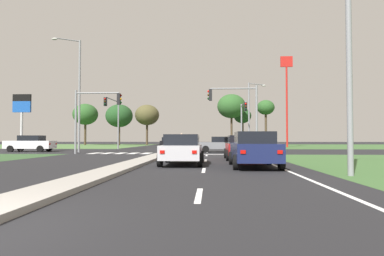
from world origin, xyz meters
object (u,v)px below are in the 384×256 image
treeline_near (85,114)px  pedestrian_at_median (182,139)px  car_white_sixth (30,143)px  car_black_near (168,142)px  traffic_signal_far_left (114,114)px  street_lamp_third (251,111)px  traffic_signal_near_left (93,110)px  treeline_fifth (242,116)px  traffic_signal_far_right (243,117)px  street_lamp_second (77,90)px  car_grey_second (221,144)px  treeline_second (119,116)px  car_navy_fifth (254,149)px  street_lamp_near (353,10)px  treeline_sixth (266,108)px  treeline_fourth (231,106)px  car_red_third (242,147)px  fastfood_pole_sign (287,82)px  treeline_third (147,115)px  fuel_price_totem (22,110)px  traffic_signal_near_right (239,107)px  car_silver_fourth (182,149)px

treeline_near → pedestrian_at_median: bearing=-45.2°
car_white_sixth → car_black_near: bearing=-33.9°
traffic_signal_far_left → street_lamp_third: bearing=10.2°
car_white_sixth → traffic_signal_near_left: 9.25m
treeline_fifth → traffic_signal_far_right: bearing=-95.4°
car_white_sixth → treeline_fifth: bearing=-32.9°
traffic_signal_far_left → pedestrian_at_median: 10.13m
street_lamp_third → traffic_signal_far_left: bearing=-169.8°
street_lamp_second → street_lamp_third: size_ratio=1.29×
car_grey_second → traffic_signal_far_left: 14.64m
street_lamp_third → treeline_second: bearing=135.4°
traffic_signal_far_right → street_lamp_third: street_lamp_third is taller
car_navy_fifth → street_lamp_near: bearing=-48.4°
car_white_sixth → street_lamp_third: bearing=-66.3°
car_white_sixth → street_lamp_third: (22.68, 9.96, 3.87)m
street_lamp_third → pedestrian_at_median: street_lamp_third is taller
treeline_sixth → traffic_signal_near_left: bearing=-117.5°
car_navy_fifth → treeline_fourth: (2.19, 49.68, 6.72)m
treeline_second → traffic_signal_far_right: bearing=-49.6°
traffic_signal_far_right → street_lamp_second: 18.43m
car_black_near → treeline_fifth: (12.91, 20.62, 5.16)m
car_red_third → treeline_sixth: (9.37, 47.59, 6.72)m
traffic_signal_far_right → treeline_near: size_ratio=0.66×
traffic_signal_far_right → traffic_signal_far_left: size_ratio=0.91×
pedestrian_at_median → fastfood_pole_sign: 18.71m
car_red_third → traffic_signal_far_right: (1.88, 18.24, 3.06)m
treeline_third → fastfood_pole_sign: bearing=-34.0°
pedestrian_at_median → treeline_fourth: treeline_fourth is taller
street_lamp_near → treeline_second: street_lamp_near is taller
car_white_sixth → treeline_sixth: (28.93, 36.47, 6.67)m
traffic_signal_near_left → traffic_signal_far_left: traffic_signal_far_left is taller
street_lamp_near → car_navy_fifth: bearing=131.6°
car_red_third → treeline_fifth: (4.78, 48.76, 5.16)m
car_grey_second → traffic_signal_near_left: size_ratio=0.83×
car_red_third → treeline_fifth: treeline_fifth is taller
fuel_price_totem → treeline_third: (5.81, 35.53, 1.95)m
car_grey_second → street_lamp_second: size_ratio=0.42×
traffic_signal_near_right → car_black_near: bearing=111.9°
car_silver_fourth → fuel_price_totem: size_ratio=0.78×
street_lamp_second → treeline_second: bearing=98.8°
fastfood_pole_sign → treeline_fourth: (-7.46, 13.75, -2.33)m
street_lamp_second → treeline_fifth: size_ratio=1.41×
street_lamp_third → treeline_sixth: 27.37m
fastfood_pole_sign → treeline_third: 29.75m
car_red_third → street_lamp_near: bearing=-71.3°
car_navy_fifth → traffic_signal_far_right: (1.86, 23.83, 3.01)m
treeline_fourth → car_red_third: bearing=-92.9°
car_silver_fourth → street_lamp_near: size_ratio=0.42×
street_lamp_third → treeline_third: street_lamp_third is taller
street_lamp_near → street_lamp_third: bearing=89.9°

